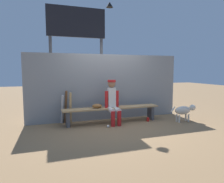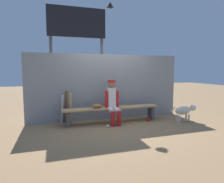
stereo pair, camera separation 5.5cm
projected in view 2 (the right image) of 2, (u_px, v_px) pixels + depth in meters
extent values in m
plane|color=olive|center=(112.00, 123.00, 5.86)|extent=(30.00, 30.00, 0.00)
cube|color=gray|center=(107.00, 87.00, 6.20)|extent=(4.72, 0.03, 1.97)
cube|color=tan|center=(112.00, 108.00, 5.81)|extent=(2.80, 0.36, 0.04)
cube|color=#4C4C51|center=(68.00, 119.00, 5.45)|extent=(0.08, 0.29, 0.41)
cube|color=#4C4C51|center=(151.00, 113.00, 6.23)|extent=(0.08, 0.29, 0.41)
cube|color=silver|center=(112.00, 97.00, 5.78)|extent=(0.22, 0.13, 0.56)
sphere|color=#9E7051|center=(112.00, 84.00, 5.74)|extent=(0.22, 0.22, 0.22)
cylinder|color=red|center=(112.00, 81.00, 5.73)|extent=(0.23, 0.23, 0.06)
cylinder|color=silver|center=(111.00, 110.00, 5.61)|extent=(0.13, 0.38, 0.13)
cylinder|color=red|center=(113.00, 119.00, 5.45)|extent=(0.11, 0.11, 0.41)
cylinder|color=red|center=(106.00, 100.00, 5.72)|extent=(0.09, 0.09, 0.48)
cylinder|color=silver|center=(117.00, 110.00, 5.66)|extent=(0.13, 0.38, 0.13)
cylinder|color=red|center=(119.00, 118.00, 5.50)|extent=(0.11, 0.11, 0.41)
cylinder|color=red|center=(117.00, 99.00, 5.82)|extent=(0.09, 0.09, 0.48)
ellipsoid|color=brown|center=(97.00, 106.00, 5.67)|extent=(0.28, 0.20, 0.12)
cylinder|color=tan|center=(71.00, 108.00, 5.74)|extent=(0.07, 0.15, 0.88)
cylinder|color=brown|center=(66.00, 107.00, 5.76)|extent=(0.11, 0.26, 0.94)
cylinder|color=#B7B7BC|center=(62.00, 109.00, 5.71)|extent=(0.11, 0.25, 0.82)
sphere|color=white|center=(108.00, 126.00, 5.35)|extent=(0.07, 0.07, 0.07)
cylinder|color=red|center=(148.00, 119.00, 6.00)|extent=(0.08, 0.08, 0.11)
cylinder|color=#1E47AD|center=(106.00, 105.00, 5.81)|extent=(0.08, 0.08, 0.11)
cylinder|color=#3F3F42|center=(52.00, 76.00, 6.69)|extent=(0.10, 0.10, 2.60)
cylinder|color=#3F3F42|center=(102.00, 76.00, 7.23)|extent=(0.10, 0.10, 2.60)
cube|color=black|center=(77.00, 22.00, 6.77)|extent=(1.95, 0.08, 0.98)
cone|color=black|center=(110.00, 5.00, 6.96)|extent=(0.24, 0.24, 0.18)
ellipsoid|color=beige|center=(183.00, 110.00, 5.90)|extent=(0.52, 0.20, 0.24)
sphere|color=beige|center=(193.00, 108.00, 6.00)|extent=(0.18, 0.18, 0.18)
cylinder|color=beige|center=(173.00, 109.00, 5.79)|extent=(0.15, 0.04, 0.16)
cylinder|color=beige|center=(186.00, 117.00, 6.04)|extent=(0.05, 0.05, 0.22)
cylinder|color=beige|center=(189.00, 118.00, 5.92)|extent=(0.05, 0.05, 0.22)
cylinder|color=beige|center=(177.00, 118.00, 5.94)|extent=(0.05, 0.05, 0.22)
cylinder|color=beige|center=(179.00, 119.00, 5.82)|extent=(0.05, 0.05, 0.22)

